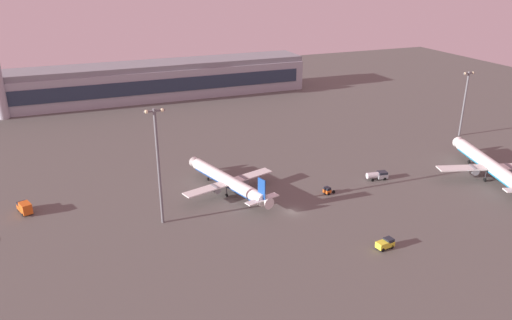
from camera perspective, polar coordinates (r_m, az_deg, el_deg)
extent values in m
plane|color=#56544F|center=(127.64, 4.29, -5.95)|extent=(416.00, 416.00, 0.00)
cube|color=#9EA3AD|center=(237.45, -16.04, 8.19)|extent=(181.14, 22.00, 14.00)
cube|color=#263347|center=(226.43, -15.72, 7.77)|extent=(173.89, 0.40, 6.16)
cube|color=gray|center=(235.79, -16.24, 10.12)|extent=(181.14, 19.80, 2.40)
cylinder|color=silver|center=(160.49, 25.35, -0.53)|extent=(14.06, 35.45, 3.79)
cone|color=silver|center=(176.13, 22.41, 1.81)|extent=(4.14, 3.34, 3.60)
cube|color=silver|center=(159.76, 25.51, -0.73)|extent=(31.69, 13.09, 0.35)
cylinder|color=slate|center=(157.35, 23.74, -1.04)|extent=(3.14, 4.07, 2.19)
cylinder|color=slate|center=(162.81, 27.14, -0.89)|extent=(3.14, 4.07, 2.19)
cube|color=#1984B2|center=(160.85, 25.29, -0.88)|extent=(12.86, 32.59, 0.36)
cylinder|color=#333338|center=(170.37, 23.43, 0.37)|extent=(0.28, 0.28, 3.54)
cylinder|color=black|center=(170.97, 23.34, -0.18)|extent=(0.70, 1.17, 1.10)
cylinder|color=#333338|center=(158.04, 24.98, -1.50)|extent=(0.28, 0.28, 3.54)
cylinder|color=black|center=(158.69, 24.88, -2.08)|extent=(0.70, 1.17, 1.10)
cylinder|color=#333338|center=(160.24, 26.35, -1.43)|extent=(0.28, 0.28, 3.54)
cylinder|color=black|center=(160.88, 26.25, -2.01)|extent=(0.70, 1.17, 1.10)
cylinder|color=silver|center=(136.36, -3.30, -2.37)|extent=(12.11, 31.00, 3.31)
cone|color=silver|center=(149.33, -7.00, -0.30)|extent=(3.61, 2.90, 3.14)
cone|color=silver|center=(124.16, 1.21, -4.87)|extent=(3.55, 3.19, 2.98)
cube|color=silver|center=(135.78, -3.09, -2.56)|extent=(27.71, 11.28, 0.30)
cube|color=silver|center=(125.23, 0.73, -4.54)|extent=(9.78, 4.73, 0.30)
cube|color=#19479E|center=(124.26, 0.66, -3.40)|extent=(1.04, 2.75, 5.66)
cylinder|color=slate|center=(133.60, -4.76, -3.31)|extent=(2.73, 3.55, 1.92)
cylinder|color=slate|center=(138.58, -1.47, -2.28)|extent=(2.73, 3.55, 1.92)
cube|color=#19479E|center=(136.73, -3.30, -2.72)|extent=(11.07, 28.50, 0.31)
cylinder|color=#333338|center=(144.65, -5.58, -1.65)|extent=(0.24, 0.24, 3.09)
cylinder|color=black|center=(145.27, -5.56, -2.21)|extent=(0.61, 1.02, 0.96)
cylinder|color=#333338|center=(134.38, -3.42, -3.48)|extent=(0.24, 0.24, 3.09)
cylinder|color=black|center=(135.05, -3.41, -4.07)|extent=(0.61, 1.02, 0.96)
cylinder|color=#333338|center=(136.39, -2.10, -3.06)|extent=(0.24, 0.24, 3.09)
cylinder|color=black|center=(137.04, -2.10, -3.64)|extent=(0.61, 1.02, 0.96)
cube|color=#D85919|center=(137.59, 8.20, -3.56)|extent=(2.00, 2.14, 0.90)
cube|color=#1E232D|center=(137.25, 8.21, -3.26)|extent=(1.78, 1.95, 0.70)
cylinder|color=black|center=(137.16, 8.34, -3.86)|extent=(0.95, 0.51, 0.90)
cylinder|color=black|center=(138.12, 7.90, -3.65)|extent=(0.95, 0.51, 0.90)
cylinder|color=black|center=(138.49, 8.95, -3.64)|extent=(0.95, 0.51, 0.90)
cylinder|color=black|center=(139.43, 8.52, -3.43)|extent=(0.95, 0.51, 0.90)
cube|color=yellow|center=(115.79, 15.02, -9.25)|extent=(2.37, 2.28, 1.10)
cube|color=#1E232D|center=(115.34, 15.06, -8.87)|extent=(2.09, 2.09, 0.70)
cube|color=yellow|center=(114.52, 14.34, -9.46)|extent=(2.65, 2.25, 1.40)
cylinder|color=black|center=(116.75, 14.80, -9.26)|extent=(0.93, 0.43, 0.90)
cylinder|color=black|center=(115.76, 15.39, -9.62)|extent=(0.93, 0.43, 0.90)
cylinder|color=black|center=(115.07, 13.83, -9.65)|extent=(0.93, 0.43, 0.90)
cylinder|color=black|center=(114.06, 14.41, -10.02)|extent=(0.93, 0.43, 0.90)
cube|color=gray|center=(150.14, 14.31, -1.76)|extent=(3.31, 2.80, 1.20)
cube|color=#1E232D|center=(149.77, 14.35, -1.43)|extent=(2.93, 2.56, 0.70)
cylinder|color=silver|center=(148.79, 13.40, -1.73)|extent=(4.41, 2.37, 1.80)
cylinder|color=black|center=(151.40, 14.26, -1.80)|extent=(0.93, 0.42, 0.90)
cylinder|color=black|center=(149.72, 14.62, -2.11)|extent=(0.93, 0.42, 0.90)
cylinder|color=black|center=(149.72, 12.95, -1.95)|extent=(0.93, 0.42, 0.90)
cylinder|color=black|center=(148.02, 13.30, -2.26)|extent=(0.93, 0.42, 0.90)
cube|color=#D85919|center=(140.64, -25.28, -4.92)|extent=(3.17, 3.39, 1.20)
cube|color=#1E232D|center=(140.25, -25.34, -4.57)|extent=(2.88, 3.01, 0.70)
cube|color=#D85919|center=(138.15, -25.03, -5.03)|extent=(3.36, 4.16, 2.60)
cylinder|color=black|center=(141.01, -25.69, -5.19)|extent=(0.58, 0.95, 0.90)
cylinder|color=black|center=(141.45, -24.89, -4.97)|extent=(0.58, 0.95, 0.90)
cylinder|color=black|center=(137.90, -25.27, -5.72)|extent=(0.58, 0.95, 0.90)
cylinder|color=black|center=(138.34, -24.45, -5.49)|extent=(0.58, 0.95, 0.90)
cylinder|color=slate|center=(194.57, 22.86, 5.94)|extent=(0.70, 0.70, 23.76)
cube|color=slate|center=(192.14, 23.35, 9.17)|extent=(4.80, 0.40, 0.40)
sphere|color=#F9EAB2|center=(190.89, 22.96, 9.16)|extent=(0.90, 0.90, 0.90)
sphere|color=#F9EAB2|center=(193.40, 23.74, 9.19)|extent=(0.90, 0.90, 0.90)
cylinder|color=slate|center=(118.22, -11.15, -0.91)|extent=(0.70, 0.70, 28.95)
cube|color=slate|center=(113.71, -11.65, 5.55)|extent=(4.80, 0.40, 0.40)
sphere|color=#F9EAB2|center=(113.43, -12.55, 5.44)|extent=(0.90, 0.90, 0.90)
sphere|color=#F9EAB2|center=(114.01, -10.76, 5.66)|extent=(0.90, 0.90, 0.90)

